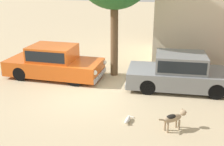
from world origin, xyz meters
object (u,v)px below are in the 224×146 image
at_px(stray_dog_spotted, 174,118).
at_px(stray_cat, 128,120).
at_px(parked_sedan_nearest, 54,62).
at_px(parked_sedan_second, 180,72).

relative_size(stray_dog_spotted, stray_cat, 1.38).
height_order(parked_sedan_nearest, stray_dog_spotted, parked_sedan_nearest).
relative_size(parked_sedan_nearest, stray_cat, 7.13).
xyz_separation_m(parked_sedan_second, stray_cat, (-1.52, -3.18, -0.64)).
xyz_separation_m(parked_sedan_nearest, stray_cat, (3.99, -3.18, -0.64)).
bearing_deg(stray_dog_spotted, parked_sedan_second, 48.53).
xyz_separation_m(parked_sedan_second, stray_dog_spotted, (-0.11, -3.29, -0.32)).
distance_m(parked_sedan_nearest, stray_cat, 5.14).
bearing_deg(stray_cat, parked_sedan_nearest, -124.83).
relative_size(parked_sedan_nearest, stray_dog_spotted, 5.17).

